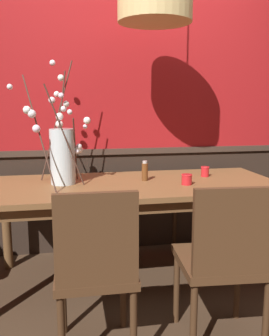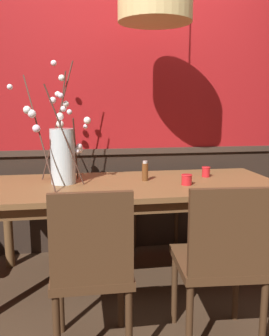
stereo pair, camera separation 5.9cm
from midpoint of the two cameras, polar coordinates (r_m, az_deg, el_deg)
ground_plane at (r=2.88m, az=0.62°, el=-16.78°), size 24.00×24.00×0.00m
back_wall at (r=3.21m, az=-1.38°, el=10.98°), size 5.41×0.14×2.72m
dining_table at (r=2.64m, az=0.64°, el=-3.99°), size 2.10×0.89×0.73m
chair_near_side_left at (r=1.86m, az=-5.82°, el=-15.00°), size 0.41×0.43×0.91m
chair_near_side_right at (r=1.98m, az=14.37°, el=-13.47°), size 0.47×0.47×0.91m
chair_far_side_right at (r=3.53m, az=2.71°, el=-2.46°), size 0.48×0.46×0.95m
vase_with_blossoms at (r=2.63m, az=-10.62°, el=2.29°), size 0.53×0.58×0.89m
candle_holder_nearer_center at (r=2.89m, az=11.71°, el=-0.58°), size 0.07×0.07×0.08m
candle_holder_nearer_edge at (r=2.59m, az=8.83°, el=-1.80°), size 0.08×0.08×0.07m
condiment_bottle at (r=2.69m, az=2.30°, el=-0.53°), size 0.05×0.05×0.15m
pendant_lamp at (r=2.70m, az=3.95°, el=24.07°), size 0.51×0.51×0.88m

